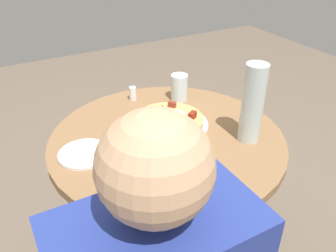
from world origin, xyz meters
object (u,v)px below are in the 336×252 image
object	(u,v)px
water_bottle	(253,104)
water_glass	(179,87)
dining_table	(167,175)
bread_plate	(84,154)
pizza_plate	(169,125)
fork	(136,170)
breakfast_pizza	(169,120)
knife	(145,175)
salt_shaker	(133,93)

from	to	relation	value
water_bottle	water_glass	bearing A→B (deg)	-81.68
dining_table	water_bottle	size ratio (longest dim) A/B	3.01
bread_plate	pizza_plate	bearing A→B (deg)	-175.42
water_glass	water_bottle	distance (m)	0.38
water_glass	fork	bearing A→B (deg)	44.82
breakfast_pizza	knife	world-z (taller)	breakfast_pizza
fork	water_glass	bearing A→B (deg)	-151.30
pizza_plate	fork	size ratio (longest dim) A/B	1.56
knife	salt_shaker	bearing A→B (deg)	-126.31
fork	knife	xyz separation A→B (m)	(-0.01, 0.03, 0.00)
breakfast_pizza	knife	bearing A→B (deg)	47.08
pizza_plate	fork	distance (m)	0.28
dining_table	pizza_plate	distance (m)	0.19
knife	salt_shaker	distance (m)	0.50
bread_plate	fork	distance (m)	0.19
dining_table	fork	size ratio (longest dim) A/B	4.46
dining_table	pizza_plate	bearing A→B (deg)	-124.44
pizza_plate	breakfast_pizza	distance (m)	0.02
fork	salt_shaker	world-z (taller)	salt_shaker
water_bottle	pizza_plate	bearing A→B (deg)	-46.05
pizza_plate	fork	xyz separation A→B (m)	(0.21, 0.18, 0.00)
dining_table	breakfast_pizza	bearing A→B (deg)	-124.67
fork	dining_table	bearing A→B (deg)	-159.78
dining_table	bread_plate	xyz separation A→B (m)	(0.28, -0.03, 0.18)
dining_table	water_bottle	distance (m)	0.41
breakfast_pizza	bread_plate	world-z (taller)	breakfast_pizza
dining_table	knife	distance (m)	0.29
breakfast_pizza	bread_plate	xyz separation A→B (m)	(0.32, 0.02, -0.02)
breakfast_pizza	pizza_plate	bearing A→B (deg)	-117.29
salt_shaker	fork	bearing A→B (deg)	67.24
water_glass	knife	bearing A→B (deg)	48.36
water_glass	water_bottle	world-z (taller)	water_bottle
dining_table	salt_shaker	world-z (taller)	salt_shaker
water_bottle	breakfast_pizza	bearing A→B (deg)	-45.65
pizza_plate	bread_plate	size ratio (longest dim) A/B	1.73
pizza_plate	knife	size ratio (longest dim) A/B	1.56
bread_plate	salt_shaker	world-z (taller)	salt_shaker
knife	water_bottle	size ratio (longest dim) A/B	0.67
breakfast_pizza	knife	distance (m)	0.29
fork	water_bottle	bearing A→B (deg)	161.06
water_glass	bread_plate	bearing A→B (deg)	22.68
pizza_plate	water_glass	distance (m)	0.22
water_bottle	knife	bearing A→B (deg)	2.15
water_bottle	salt_shaker	xyz separation A→B (m)	(0.22, -0.46, -0.11)
breakfast_pizza	water_bottle	distance (m)	0.30
fork	water_glass	distance (m)	0.50
bread_plate	water_bottle	world-z (taller)	water_bottle
pizza_plate	salt_shaker	size ratio (longest dim) A/B	5.03
knife	water_glass	bearing A→B (deg)	-147.76
salt_shaker	breakfast_pizza	bearing A→B (deg)	95.79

